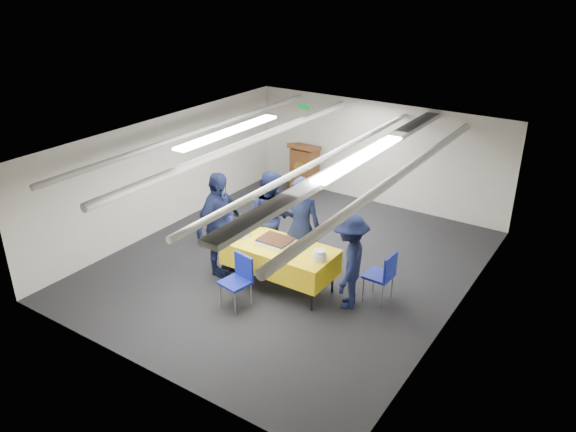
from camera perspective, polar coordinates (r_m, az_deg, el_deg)
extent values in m
plane|color=black|center=(10.27, 0.20, -4.84)|extent=(7.00, 7.00, 0.00)
cube|color=silver|center=(12.63, 9.00, 6.28)|extent=(6.00, 0.02, 2.30)
cube|color=silver|center=(11.56, -12.30, 4.29)|extent=(0.02, 7.00, 2.30)
cube|color=silver|center=(8.64, 17.03, -3.34)|extent=(0.02, 7.00, 2.30)
cube|color=silver|center=(9.36, 0.22, 7.48)|extent=(6.00, 7.00, 0.02)
cylinder|color=silver|center=(10.58, -8.97, 8.56)|extent=(0.10, 6.90, 0.10)
cylinder|color=silver|center=(9.91, -4.17, 7.47)|extent=(0.14, 6.90, 0.14)
cylinder|color=silver|center=(9.12, 3.38, 5.72)|extent=(0.10, 6.90, 0.10)
cylinder|color=silver|center=(8.60, 10.88, 3.83)|extent=(0.14, 6.90, 0.14)
cube|color=gray|center=(8.82, 6.77, 5.61)|extent=(0.28, 6.90, 0.08)
cube|color=white|center=(10.11, -6.01, 8.52)|extent=(0.25, 2.60, 0.04)
cube|color=white|center=(8.76, 7.38, 5.92)|extent=(0.25, 2.60, 0.04)
cube|color=#0C591E|center=(13.26, 1.63, 11.03)|extent=(0.30, 0.04, 0.12)
cylinder|color=black|center=(9.72, -6.00, -5.60)|extent=(0.04, 0.04, 0.36)
cylinder|color=black|center=(8.89, 2.43, -8.59)|extent=(0.04, 0.04, 0.36)
cylinder|color=black|center=(10.16, -3.69, -4.08)|extent=(0.04, 0.04, 0.36)
cylinder|color=black|center=(9.37, 4.52, -6.76)|extent=(0.04, 0.04, 0.36)
cube|color=yellow|center=(9.32, -0.86, -4.26)|extent=(1.88, 0.87, 0.39)
cube|color=yellow|center=(9.22, -0.87, -3.12)|extent=(1.90, 0.89, 0.03)
cube|color=white|center=(9.26, -1.27, -2.67)|extent=(0.55, 0.44, 0.07)
cube|color=black|center=(9.24, -1.27, -2.40)|extent=(0.53, 0.42, 0.03)
sphere|color=navy|center=(9.22, -3.22, -2.50)|extent=(0.04, 0.04, 0.04)
sphere|color=navy|center=(9.51, -1.79, -1.60)|extent=(0.04, 0.04, 0.04)
sphere|color=navy|center=(9.16, -2.61, -2.69)|extent=(0.04, 0.04, 0.04)
sphere|color=navy|center=(9.45, -1.19, -1.78)|extent=(0.04, 0.04, 0.04)
sphere|color=navy|center=(9.10, -1.99, -2.88)|extent=(0.04, 0.04, 0.04)
sphere|color=navy|center=(9.39, -0.58, -1.96)|extent=(0.04, 0.04, 0.04)
sphere|color=navy|center=(9.03, -1.36, -3.08)|extent=(0.04, 0.04, 0.04)
sphere|color=navy|center=(9.33, 0.04, -2.14)|extent=(0.04, 0.04, 0.04)
sphere|color=navy|center=(8.97, -0.72, -3.28)|extent=(0.04, 0.04, 0.04)
sphere|color=navy|center=(9.27, 0.66, -2.33)|extent=(0.04, 0.04, 0.04)
sphere|color=navy|center=(9.31, -2.97, -2.23)|extent=(0.04, 0.04, 0.04)
sphere|color=navy|center=(9.03, -0.25, -3.07)|extent=(0.04, 0.04, 0.04)
sphere|color=navy|center=(9.38, -2.61, -2.01)|extent=(0.04, 0.04, 0.04)
sphere|color=navy|center=(9.11, 0.10, -2.83)|extent=(0.04, 0.04, 0.04)
sphere|color=navy|center=(9.45, -2.25, -1.78)|extent=(0.04, 0.04, 0.04)
sphere|color=navy|center=(9.18, 0.44, -2.59)|extent=(0.04, 0.04, 0.04)
cylinder|color=white|center=(9.52, -4.46, -1.74)|extent=(0.24, 0.24, 0.13)
cylinder|color=white|center=(9.48, -4.48, -1.26)|extent=(0.19, 0.19, 0.05)
cylinder|color=white|center=(8.78, 3.20, -4.13)|extent=(0.23, 0.23, 0.12)
cylinder|color=white|center=(8.74, 3.22, -3.65)|extent=(0.19, 0.19, 0.05)
cube|color=brown|center=(13.17, 1.70, 4.57)|extent=(0.55, 0.45, 1.10)
cube|color=brown|center=(12.95, 1.66, 7.03)|extent=(0.62, 0.53, 0.21)
cylinder|color=gold|center=(12.93, 1.15, 4.91)|extent=(0.28, 0.02, 0.28)
cylinder|color=gray|center=(9.00, -6.86, -8.02)|extent=(0.02, 0.02, 0.43)
cylinder|color=gray|center=(8.78, -5.42, -8.87)|extent=(0.02, 0.02, 0.43)
cylinder|color=gray|center=(9.19, -5.22, -7.22)|extent=(0.02, 0.02, 0.43)
cylinder|color=gray|center=(8.97, -3.77, -8.02)|extent=(0.02, 0.02, 0.43)
cube|color=#131F98|center=(8.86, -5.38, -6.74)|extent=(0.49, 0.49, 0.04)
cube|color=#131F98|center=(8.86, -4.50, -5.07)|extent=(0.40, 0.11, 0.40)
cylinder|color=gray|center=(9.44, 8.65, -6.48)|extent=(0.02, 0.02, 0.43)
cylinder|color=gray|center=(9.18, 7.65, -7.39)|extent=(0.02, 0.02, 0.43)
cylinder|color=gray|center=(9.32, 10.51, -7.08)|extent=(0.02, 0.02, 0.43)
cylinder|color=gray|center=(9.05, 9.56, -8.01)|extent=(0.02, 0.02, 0.43)
cube|color=#131F98|center=(9.12, 9.19, -5.98)|extent=(0.44, 0.44, 0.04)
cube|color=#131F98|center=(8.95, 10.37, -5.10)|extent=(0.06, 0.40, 0.40)
cylinder|color=gray|center=(10.88, -7.72, -2.03)|extent=(0.02, 0.02, 0.43)
cylinder|color=gray|center=(10.86, -5.93, -1.97)|extent=(0.02, 0.02, 0.43)
cylinder|color=gray|center=(11.18, -7.66, -1.26)|extent=(0.02, 0.02, 0.43)
cylinder|color=gray|center=(11.17, -5.92, -1.20)|extent=(0.02, 0.02, 0.43)
cube|color=#131F98|center=(10.92, -6.87, -0.50)|extent=(0.59, 0.59, 0.04)
cube|color=#131F98|center=(11.00, -6.90, 0.96)|extent=(0.34, 0.28, 0.40)
imported|color=black|center=(9.49, 1.31, -1.18)|extent=(0.79, 0.66, 1.84)
imported|color=black|center=(10.07, -1.81, 0.00)|extent=(0.86, 0.69, 1.71)
imported|color=black|center=(9.64, -7.05, -0.85)|extent=(0.51, 1.11, 1.87)
imported|color=black|center=(8.76, 6.22, -4.57)|extent=(0.90, 1.16, 1.59)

